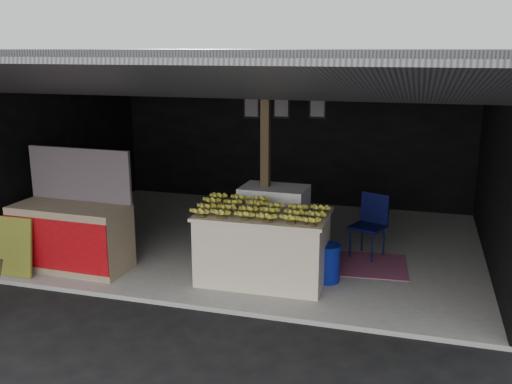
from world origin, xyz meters
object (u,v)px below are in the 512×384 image
(banana_table, at_px, (263,246))
(neighbor_stall, at_px, (71,234))
(white_crate, at_px, (274,222))
(plastic_chair, at_px, (371,220))
(water_barrel, at_px, (327,264))

(banana_table, height_order, neighbor_stall, neighbor_stall)
(white_crate, bearing_deg, plastic_chair, 18.77)
(neighbor_stall, xyz_separation_m, plastic_chair, (3.92, 1.65, 0.05))
(white_crate, xyz_separation_m, neighbor_stall, (-2.57, -1.23, -0.03))
(banana_table, distance_m, water_barrel, 0.87)
(white_crate, xyz_separation_m, plastic_chair, (1.36, 0.42, 0.02))
(neighbor_stall, relative_size, plastic_chair, 1.78)
(neighbor_stall, bearing_deg, white_crate, 27.26)
(white_crate, relative_size, neighbor_stall, 0.64)
(water_barrel, bearing_deg, plastic_chair, 68.80)
(banana_table, bearing_deg, neighbor_stall, -174.37)
(banana_table, height_order, water_barrel, banana_table)
(white_crate, bearing_deg, water_barrel, -36.94)
(neighbor_stall, relative_size, water_barrel, 3.46)
(banana_table, relative_size, neighbor_stall, 1.03)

